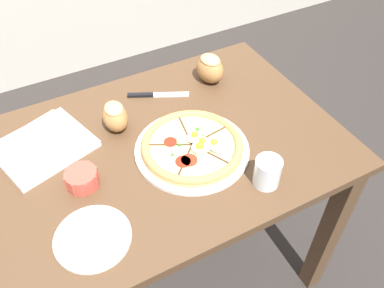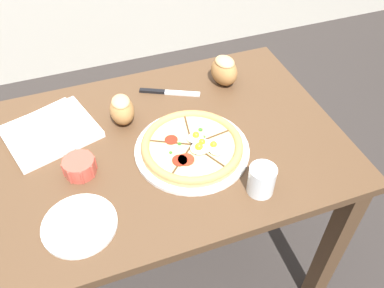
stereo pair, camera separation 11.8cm
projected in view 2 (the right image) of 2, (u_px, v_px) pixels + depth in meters
The scene contains 10 objects.
ground_plane at pixel (169, 266), 1.76m from camera, with size 12.00×12.00×0.00m, color #2D2826.
dining_table at pixel (161, 171), 1.31m from camera, with size 1.11×0.75×0.75m.
pizza at pixel (192, 147), 1.19m from camera, with size 0.34×0.34×0.05m.
ramekin_bowl at pixel (79, 166), 1.12m from camera, with size 0.09×0.09×0.05m.
napkin_folded at pixel (50, 131), 1.24m from camera, with size 0.31×0.28×0.04m.
bread_piece_near at pixel (224, 70), 1.40m from camera, with size 0.10×0.12×0.10m.
bread_piece_mid at pixel (122, 109), 1.26m from camera, with size 0.08×0.11×0.09m.
knife_main at pixel (169, 92), 1.39m from camera, with size 0.20×0.11×0.01m.
water_glass at pixel (261, 181), 1.07m from camera, with size 0.07×0.07×0.09m.
side_saucer at pixel (80, 225), 1.01m from camera, with size 0.19×0.19×0.01m.
Camera 2 is at (-0.20, -0.85, 1.62)m, focal length 38.00 mm.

